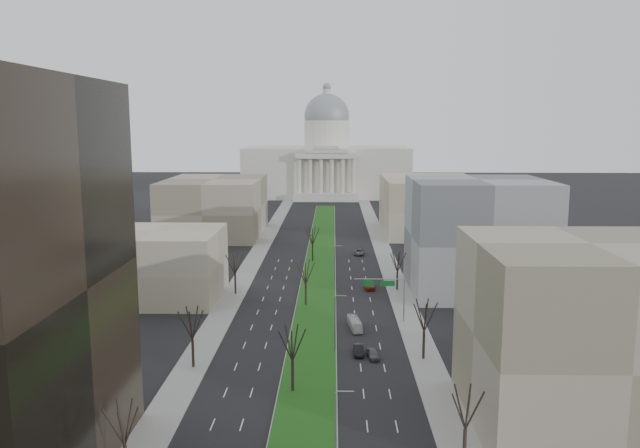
# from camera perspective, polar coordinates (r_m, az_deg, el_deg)

# --- Properties ---
(ground) EXTENTS (600.00, 600.00, 0.00)m
(ground) POSITION_cam_1_polar(r_m,az_deg,el_deg) (162.91, 0.02, -3.44)
(ground) COLOR black
(ground) RESTS_ON ground
(median) EXTENTS (8.00, 222.03, 0.20)m
(median) POSITION_cam_1_polar(r_m,az_deg,el_deg) (161.90, 0.01, -3.48)
(median) COLOR #999993
(median) RESTS_ON ground
(sidewalk_left) EXTENTS (5.00, 330.00, 0.15)m
(sidewalk_left) POSITION_cam_1_polar(r_m,az_deg,el_deg) (140.13, -7.41, -5.58)
(sidewalk_left) COLOR gray
(sidewalk_left) RESTS_ON ground
(sidewalk_right) EXTENTS (5.00, 330.00, 0.15)m
(sidewalk_right) POSITION_cam_1_polar(r_m,az_deg,el_deg) (139.28, 7.05, -5.66)
(sidewalk_right) COLOR gray
(sidewalk_right) RESTS_ON ground
(capitol) EXTENTS (80.00, 46.00, 55.00)m
(capitol) POSITION_cam_1_polar(r_m,az_deg,el_deg) (309.14, 0.61, 5.61)
(capitol) COLOR beige
(capitol) RESTS_ON ground
(building_beige_left) EXTENTS (26.00, 22.00, 14.00)m
(building_beige_left) POSITION_cam_1_polar(r_m,az_deg,el_deg) (132.29, -14.78, -3.61)
(building_beige_left) COLOR tan
(building_beige_left) RESTS_ON ground
(building_tan_right) EXTENTS (26.00, 24.00, 22.00)m
(building_tan_right) POSITION_cam_1_polar(r_m,az_deg,el_deg) (80.71, 23.02, -9.32)
(building_tan_right) COLOR gray
(building_tan_right) RESTS_ON ground
(building_grey_right) EXTENTS (28.00, 26.00, 24.00)m
(building_grey_right) POSITION_cam_1_polar(r_m,az_deg,el_deg) (136.52, 14.18, -1.05)
(building_grey_right) COLOR slate
(building_grey_right) RESTS_ON ground
(building_far_left) EXTENTS (30.00, 40.00, 18.00)m
(building_far_left) POSITION_cam_1_polar(r_m,az_deg,el_deg) (204.34, -9.60, 1.58)
(building_far_left) COLOR gray
(building_far_left) RESTS_ON ground
(building_far_right) EXTENTS (30.00, 40.00, 18.00)m
(building_far_right) POSITION_cam_1_polar(r_m,az_deg,el_deg) (208.08, 9.97, 1.70)
(building_far_right) COLOR tan
(building_far_right) RESTS_ON ground
(tree_left_near) EXTENTS (5.10, 5.10, 9.18)m
(tree_left_near) POSITION_cam_1_polar(r_m,az_deg,el_deg) (67.13, -17.52, -16.86)
(tree_left_near) COLOR black
(tree_left_near) RESTS_ON ground
(tree_left_mid) EXTENTS (5.40, 5.40, 9.72)m
(tree_left_mid) POSITION_cam_1_polar(r_m,az_deg,el_deg) (93.81, -11.63, -8.77)
(tree_left_mid) COLOR black
(tree_left_mid) RESTS_ON ground
(tree_left_far) EXTENTS (5.28, 5.28, 9.50)m
(tree_left_far) POSITION_cam_1_polar(r_m,az_deg,el_deg) (131.77, -7.79, -3.51)
(tree_left_far) COLOR black
(tree_left_far) RESTS_ON ground
(tree_right_near) EXTENTS (5.16, 5.16, 9.29)m
(tree_right_near) POSITION_cam_1_polar(r_m,az_deg,el_deg) (68.85, 13.21, -15.91)
(tree_right_near) COLOR black
(tree_right_near) RESTS_ON ground
(tree_right_mid) EXTENTS (5.52, 5.52, 9.94)m
(tree_right_mid) POSITION_cam_1_polar(r_m,az_deg,el_deg) (96.28, 9.53, -8.13)
(tree_right_mid) COLOR black
(tree_right_mid) RESTS_ON ground
(tree_right_far) EXTENTS (5.04, 5.04, 9.07)m
(tree_right_far) POSITION_cam_1_polar(r_m,az_deg,el_deg) (134.83, 7.10, -3.34)
(tree_right_far) COLOR black
(tree_right_far) RESTS_ON ground
(tree_median_a) EXTENTS (5.40, 5.40, 9.72)m
(tree_median_a) POSITION_cam_1_polar(r_m,az_deg,el_deg) (84.13, -2.55, -10.70)
(tree_median_a) COLOR black
(tree_median_a) RESTS_ON ground
(tree_median_b) EXTENTS (5.40, 5.40, 9.72)m
(tree_median_b) POSITION_cam_1_polar(r_m,az_deg,el_deg) (122.44, -1.32, -4.33)
(tree_median_b) COLOR black
(tree_median_b) RESTS_ON ground
(tree_median_c) EXTENTS (5.40, 5.40, 9.72)m
(tree_median_c) POSITION_cam_1_polar(r_m,az_deg,el_deg) (161.58, -0.69, -1.01)
(tree_median_c) COLOR black
(tree_median_c) RESTS_ON ground
(streetlamp_median_a) EXTENTS (1.90, 0.20, 9.16)m
(streetlamp_median_a) POSITION_cam_1_polar(r_m,az_deg,el_deg) (66.50, 1.50, -18.41)
(streetlamp_median_a) COLOR gray
(streetlamp_median_a) RESTS_ON ground
(streetlamp_median_b) EXTENTS (1.90, 0.20, 9.16)m
(streetlamp_median_b) POSITION_cam_1_polar(r_m,az_deg,el_deg) (98.85, 1.42, -8.97)
(streetlamp_median_b) COLOR gray
(streetlamp_median_b) RESTS_ON ground
(streetlamp_median_c) EXTENTS (1.90, 0.20, 9.16)m
(streetlamp_median_c) POSITION_cam_1_polar(r_m,az_deg,el_deg) (137.43, 1.37, -3.77)
(streetlamp_median_c) COLOR gray
(streetlamp_median_c) RESTS_ON ground
(mast_arm_signs) EXTENTS (9.12, 0.24, 8.09)m
(mast_arm_signs) POSITION_cam_1_polar(r_m,az_deg,el_deg) (113.34, 6.35, -5.96)
(mast_arm_signs) COLOR gray
(mast_arm_signs) RESTS_ON ground
(car_grey_near) EXTENTS (2.17, 4.19, 1.36)m
(car_grey_near) POSITION_cam_1_polar(r_m,az_deg,el_deg) (97.94, 4.87, -11.74)
(car_grey_near) COLOR #52535A
(car_grey_near) RESTS_ON ground
(car_black) EXTENTS (1.57, 4.42, 1.45)m
(car_black) POSITION_cam_1_polar(r_m,az_deg,el_deg) (99.22, 3.55, -11.41)
(car_black) COLOR black
(car_black) RESTS_ON ground
(car_red) EXTENTS (2.24, 5.43, 1.57)m
(car_red) POSITION_cam_1_polar(r_m,az_deg,el_deg) (136.77, 4.52, -5.59)
(car_red) COLOR maroon
(car_red) RESTS_ON ground
(car_grey_far) EXTENTS (3.07, 5.67, 1.51)m
(car_grey_far) POSITION_cam_1_polar(r_m,az_deg,el_deg) (171.27, 3.64, -2.57)
(car_grey_far) COLOR #54555D
(car_grey_far) RESTS_ON ground
(box_van) EXTENTS (2.59, 7.15, 1.95)m
(box_van) POSITION_cam_1_polar(r_m,az_deg,el_deg) (110.63, 3.21, -9.07)
(box_van) COLOR white
(box_van) RESTS_ON ground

